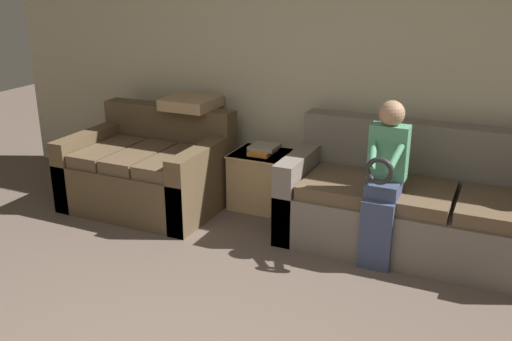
{
  "coord_description": "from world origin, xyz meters",
  "views": [
    {
      "loc": [
        1.38,
        -1.67,
        2.08
      ],
      "look_at": [
        -0.22,
        1.83,
        0.71
      ],
      "focal_mm": 40.0,
      "sensor_mm": 36.0,
      "label": 1
    }
  ],
  "objects_px": {
    "book_stack": "(263,149)",
    "throw_pillow": "(191,103)",
    "couch_side": "(150,172)",
    "couch_main": "(417,207)",
    "side_shelf": "(262,179)",
    "child_left_seated": "(384,176)"
  },
  "relations": [
    {
      "from": "book_stack",
      "to": "throw_pillow",
      "type": "bearing_deg",
      "value": -178.07
    },
    {
      "from": "couch_side",
      "to": "book_stack",
      "type": "bearing_deg",
      "value": 21.58
    },
    {
      "from": "couch_main",
      "to": "book_stack",
      "type": "xyz_separation_m",
      "value": [
        -1.41,
        0.22,
        0.22
      ]
    },
    {
      "from": "side_shelf",
      "to": "couch_side",
      "type": "bearing_deg",
      "value": -158.21
    },
    {
      "from": "side_shelf",
      "to": "throw_pillow",
      "type": "xyz_separation_m",
      "value": [
        -0.71,
        -0.02,
        0.65
      ]
    },
    {
      "from": "book_stack",
      "to": "couch_main",
      "type": "bearing_deg",
      "value": -8.83
    },
    {
      "from": "couch_main",
      "to": "throw_pillow",
      "type": "distance_m",
      "value": 2.22
    },
    {
      "from": "couch_main",
      "to": "book_stack",
      "type": "bearing_deg",
      "value": 171.17
    },
    {
      "from": "book_stack",
      "to": "throw_pillow",
      "type": "height_order",
      "value": "throw_pillow"
    },
    {
      "from": "couch_main",
      "to": "book_stack",
      "type": "relative_size",
      "value": 7.47
    },
    {
      "from": "child_left_seated",
      "to": "side_shelf",
      "type": "relative_size",
      "value": 2.28
    },
    {
      "from": "book_stack",
      "to": "side_shelf",
      "type": "bearing_deg",
      "value": 179.74
    },
    {
      "from": "side_shelf",
      "to": "throw_pillow",
      "type": "distance_m",
      "value": 0.96
    },
    {
      "from": "couch_main",
      "to": "couch_side",
      "type": "xyz_separation_m",
      "value": [
        -2.38,
        -0.17,
        -0.01
      ]
    },
    {
      "from": "book_stack",
      "to": "throw_pillow",
      "type": "relative_size",
      "value": 0.61
    },
    {
      "from": "side_shelf",
      "to": "throw_pillow",
      "type": "height_order",
      "value": "throw_pillow"
    },
    {
      "from": "couch_main",
      "to": "child_left_seated",
      "type": "distance_m",
      "value": 0.54
    },
    {
      "from": "couch_side",
      "to": "child_left_seated",
      "type": "height_order",
      "value": "child_left_seated"
    },
    {
      "from": "couch_main",
      "to": "child_left_seated",
      "type": "bearing_deg",
      "value": -118.21
    },
    {
      "from": "side_shelf",
      "to": "book_stack",
      "type": "distance_m",
      "value": 0.29
    },
    {
      "from": "couch_side",
      "to": "side_shelf",
      "type": "bearing_deg",
      "value": 21.79
    },
    {
      "from": "couch_side",
      "to": "side_shelf",
      "type": "height_order",
      "value": "couch_side"
    }
  ]
}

